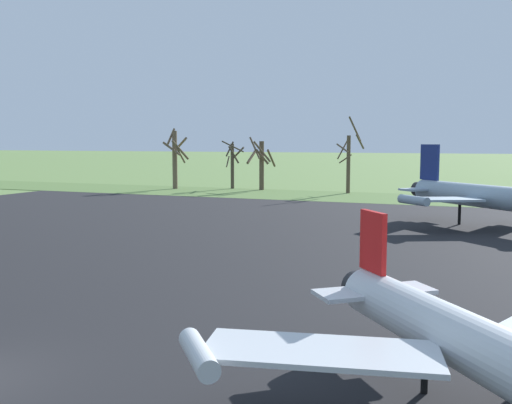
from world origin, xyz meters
The scene contains 8 objects.
asphalt_apron centered at (0.00, 17.08, 0.03)m, with size 76.88×56.92×0.05m, color black.
grass_verge_strip centered at (0.00, 51.54, 0.03)m, with size 136.88×12.00×0.06m, color #537239.
jet_fighter_front_left centered at (12.33, 1.68, 1.82)m, with size 11.16×11.70×4.11m.
jet_fighter_rear_center centered at (12.78, 31.43, 2.34)m, with size 13.77×13.04×5.81m.
bare_tree_far_left centered at (-24.49, 53.99, 4.13)m, with size 2.76×3.39×7.71m.
bare_tree_left_of_center centered at (-17.87, 56.88, 3.41)m, with size 2.76×3.39×6.15m.
bare_tree_center centered at (-13.80, 56.32, 3.51)m, with size 3.03×3.01×6.60m.
bare_tree_right_of_center centered at (-2.67, 55.78, 4.05)m, with size 2.97×2.80×8.85m.
Camera 1 is at (11.95, -10.19, 6.02)m, focal length 40.54 mm.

